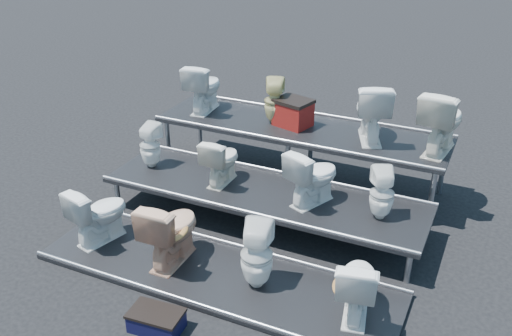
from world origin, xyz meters
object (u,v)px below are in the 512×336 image
at_px(toilet_4, 150,145).
at_px(step_stool, 157,322).
at_px(toilet_6, 313,176).
at_px(toilet_1, 171,230).
at_px(toilet_9, 274,101).
at_px(toilet_5, 221,160).
at_px(toilet_8, 204,87).
at_px(toilet_11, 442,121).
at_px(toilet_10, 372,111).
at_px(toilet_3, 357,284).
at_px(toilet_7, 382,194).
at_px(toilet_2, 257,255).
at_px(toilet_0, 99,213).
at_px(red_crate, 293,114).

relative_size(toilet_4, step_stool, 1.22).
bearing_deg(toilet_4, toilet_6, -178.63).
distance_m(toilet_1, toilet_9, 2.70).
distance_m(toilet_5, toilet_8, 1.69).
xyz_separation_m(toilet_4, toilet_5, (1.11, 0.00, 0.00)).
bearing_deg(toilet_6, toilet_11, -110.67).
bearing_deg(toilet_5, toilet_4, 0.45).
xyz_separation_m(toilet_10, toilet_11, (0.91, 0.00, 0.01)).
xyz_separation_m(toilet_3, toilet_7, (-0.10, 1.30, 0.35)).
bearing_deg(toilet_2, toilet_5, -62.72).
distance_m(toilet_2, toilet_10, 2.77).
xyz_separation_m(toilet_7, toilet_11, (0.40, 1.30, 0.51)).
bearing_deg(toilet_1, step_stool, 112.76).
height_order(toilet_4, toilet_9, toilet_9).
distance_m(toilet_2, toilet_4, 2.59).
bearing_deg(toilet_9, step_stool, 75.41).
height_order(toilet_1, toilet_10, toilet_10).
bearing_deg(toilet_5, toilet_10, -140.53).
height_order(toilet_1, toilet_11, toilet_11).
bearing_deg(toilet_7, toilet_1, 7.78).
relative_size(toilet_11, step_stool, 1.64).
bearing_deg(toilet_4, toilet_0, 96.30).
bearing_deg(step_stool, toilet_6, 66.25).
bearing_deg(toilet_10, step_stool, 51.50).
bearing_deg(red_crate, step_stool, -74.86).
distance_m(toilet_6, toilet_8, 2.63).
relative_size(toilet_0, toilet_5, 1.17).
distance_m(toilet_5, toilet_6, 1.26).
distance_m(toilet_1, toilet_8, 2.89).
xyz_separation_m(toilet_4, toilet_11, (3.63, 1.30, 0.51)).
height_order(toilet_7, red_crate, red_crate).
bearing_deg(step_stool, toilet_9, 89.78).
height_order(toilet_9, toilet_11, toilet_11).
relative_size(toilet_5, red_crate, 1.33).
height_order(toilet_7, toilet_9, toilet_9).
distance_m(toilet_0, toilet_4, 1.35).
bearing_deg(toilet_11, toilet_3, 90.80).
distance_m(toilet_10, toilet_11, 0.91).
bearing_deg(toilet_4, toilet_7, -178.63).
xyz_separation_m(toilet_1, toilet_11, (2.48, 2.60, 0.81)).
bearing_deg(toilet_4, toilet_1, 132.68).
relative_size(toilet_6, toilet_8, 0.96).
height_order(toilet_2, toilet_9, toilet_9).
xyz_separation_m(toilet_0, toilet_2, (2.11, 0.00, 0.02)).
distance_m(toilet_0, toilet_2, 2.11).
relative_size(toilet_8, toilet_11, 0.88).
height_order(toilet_1, toilet_6, toilet_6).
relative_size(toilet_3, step_stool, 1.42).
bearing_deg(toilet_6, toilet_2, 106.79).
bearing_deg(toilet_3, red_crate, -67.57).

